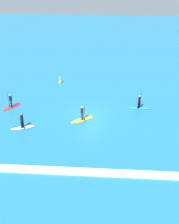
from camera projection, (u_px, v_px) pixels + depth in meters
name	position (u px, v px, depth m)	size (l,w,h in m)	color
ground_plane	(90.00, 116.00, 35.51)	(120.00, 120.00, 0.00)	#1E6B93
surfer_on_white_board	(22.00, 124.00, 32.89)	(2.71, 1.58, 2.10)	white
surfer_on_blue_board	(139.00, 105.00, 36.86)	(3.19, 0.74, 2.32)	#1E8CD1
surfer_on_yellow_board	(82.00, 117.00, 34.40)	(2.82, 2.34, 2.34)	yellow
surfer_on_red_board	(11.00, 104.00, 37.13)	(2.35, 2.54, 2.05)	red
marker_buoy	(60.00, 82.00, 43.94)	(0.43, 0.43, 1.10)	yellow
wave_crest	(82.00, 172.00, 26.52)	(17.80, 0.90, 0.18)	white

